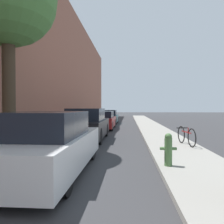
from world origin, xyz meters
TOP-DOWN VIEW (x-y plane):
  - ground_plane at (0.00, 16.00)m, footprint 120.00×120.00m
  - sidewalk_left at (-2.90, 16.00)m, footprint 2.00×52.00m
  - sidewalk_right at (2.90, 16.00)m, footprint 2.00×52.00m
  - building_facade_left at (-4.25, 16.00)m, footprint 0.70×52.00m
  - parked_car_white at (-0.83, 6.29)m, footprint 1.91×4.57m
  - parked_car_black at (-0.87, 11.81)m, footprint 1.74×4.42m
  - parked_car_red at (-0.83, 17.42)m, footprint 1.83×4.48m
  - parked_car_teal at (-0.85, 22.82)m, footprint 1.80×4.24m
  - fire_hydrant at (2.15, 6.71)m, footprint 0.41×0.19m
  - bicycle at (3.40, 9.92)m, footprint 0.44×1.69m

SIDE VIEW (x-z plane):
  - ground_plane at x=0.00m, z-range 0.00..0.00m
  - sidewalk_left at x=-2.90m, z-range 0.00..0.12m
  - sidewalk_right at x=2.90m, z-range 0.00..0.12m
  - bicycle at x=3.40m, z-range 0.13..0.83m
  - fire_hydrant at x=2.15m, z-range 0.13..0.95m
  - parked_car_red at x=-0.83m, z-range -0.02..1.29m
  - parked_car_teal at x=-0.85m, z-range -0.03..1.31m
  - parked_car_white at x=-0.83m, z-range -0.04..1.44m
  - parked_car_black at x=-0.87m, z-range -0.04..1.50m
  - building_facade_left at x=-4.25m, z-range 0.00..10.62m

